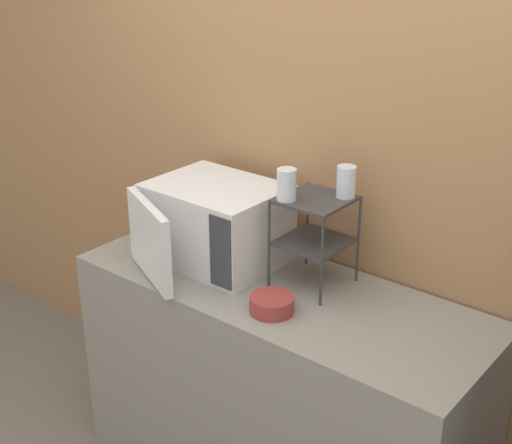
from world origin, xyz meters
name	(u,v)px	position (x,y,z in m)	size (l,w,h in m)	color
wall_back	(336,161)	(0.00, 0.64, 1.30)	(8.00, 0.06, 2.60)	#9E7047
counter	(278,392)	(0.00, 0.30, 0.45)	(1.56, 0.60, 0.91)	gray
microwave	(213,224)	(-0.34, 0.32, 1.06)	(0.50, 0.56, 0.30)	silver
dish_rack	(315,223)	(0.07, 0.41, 1.15)	(0.23, 0.24, 0.33)	#333333
glass_front_left	(288,185)	(0.00, 0.33, 1.29)	(0.07, 0.07, 0.11)	silver
glass_back_right	(346,182)	(0.14, 0.48, 1.29)	(0.07, 0.07, 0.11)	silver
bowl	(272,304)	(0.08, 0.15, 0.94)	(0.15, 0.15, 0.06)	maroon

